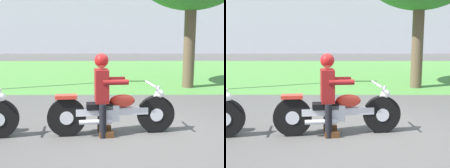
% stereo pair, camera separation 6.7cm
% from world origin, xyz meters
% --- Properties ---
extents(ground, '(120.00, 120.00, 0.00)m').
position_xyz_m(ground, '(0.00, 0.00, 0.00)').
color(ground, '#565451').
extents(grass_verge, '(60.00, 12.00, 0.01)m').
position_xyz_m(grass_verge, '(0.00, 9.50, 0.00)').
color(grass_verge, '#549342').
rests_on(grass_verge, ground).
extents(motorcycle_lead, '(2.21, 0.66, 0.88)m').
position_xyz_m(motorcycle_lead, '(-0.36, 0.04, 0.40)').
color(motorcycle_lead, black).
rests_on(motorcycle_lead, ground).
extents(rider_lead, '(0.59, 0.51, 1.41)m').
position_xyz_m(rider_lead, '(-0.52, 0.02, 0.82)').
color(rider_lead, black).
rests_on(rider_lead, ground).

